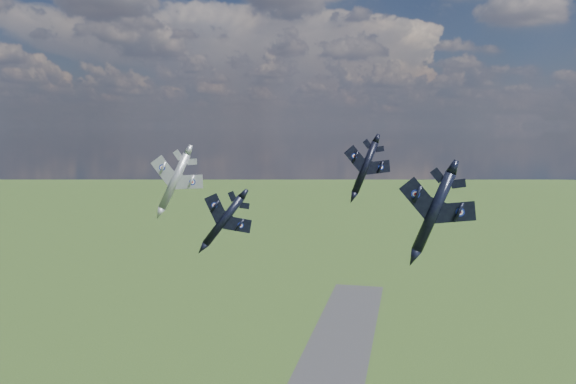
% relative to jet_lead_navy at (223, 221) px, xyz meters
% --- Properties ---
extents(jet_lead_navy, '(10.92, 14.13, 7.71)m').
position_rel_jet_lead_navy_xyz_m(jet_lead_navy, '(0.00, 0.00, 0.00)').
color(jet_lead_navy, black).
extents(jet_right_navy, '(10.29, 13.81, 6.25)m').
position_rel_jet_lead_navy_xyz_m(jet_right_navy, '(31.13, -14.34, 4.54)').
color(jet_right_navy, black).
extents(jet_high_navy, '(14.99, 17.16, 6.61)m').
position_rel_jet_lead_navy_xyz_m(jet_high_navy, '(19.63, 26.60, 6.70)').
color(jet_high_navy, black).
extents(jet_left_silver, '(15.09, 18.30, 8.04)m').
position_rel_jet_lead_navy_xyz_m(jet_left_silver, '(-16.42, 18.74, 4.05)').
color(jet_left_silver, '#91949A').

